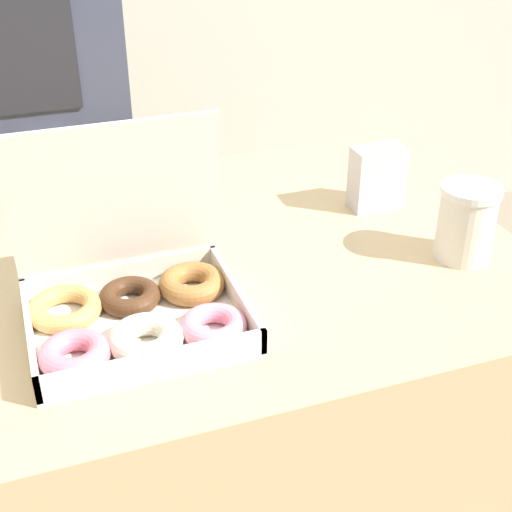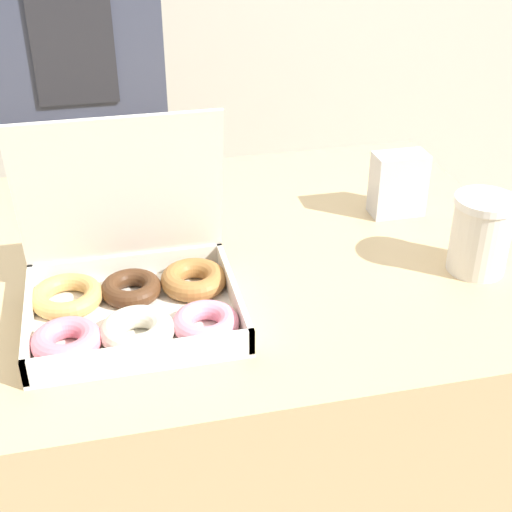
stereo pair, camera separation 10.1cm
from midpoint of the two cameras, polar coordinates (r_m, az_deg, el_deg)
The scene contains 5 objects.
table at distance 1.39m, azimuth -3.73°, elevation -13.78°, with size 1.17×0.77×0.76m.
donut_box at distance 1.00m, azimuth -7.06°, elevation -2.97°, with size 0.32×0.25×0.27m.
coffee_cup at distance 1.16m, azimuth 19.95°, elevation 1.59°, with size 0.09×0.09×0.12m.
napkin_holder at distance 1.30m, azimuth 13.52°, elevation 5.56°, with size 0.09×0.05×0.11m.
person_customer at distance 1.68m, azimuth -12.45°, elevation 14.52°, with size 0.38×0.23×1.58m.
Camera 2 is at (-0.09, -1.00, 1.34)m, focal length 50.00 mm.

